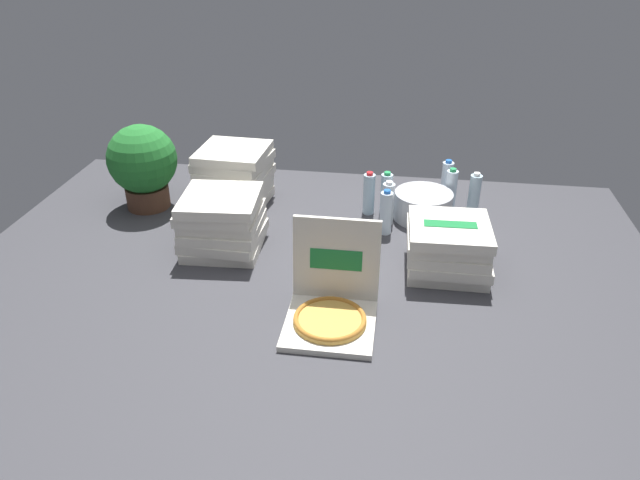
{
  "coord_description": "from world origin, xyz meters",
  "views": [
    {
      "loc": [
        0.37,
        -2.17,
        1.44
      ],
      "look_at": [
        0.04,
        0.1,
        0.14
      ],
      "focal_mm": 33.09,
      "sensor_mm": 36.0,
      "label": 1
    }
  ],
  "objects_px": {
    "open_pizza_box": "(332,303)",
    "water_bottle_1": "(447,181)",
    "pizza_stack_center_near": "(234,176)",
    "water_bottle_6": "(474,195)",
    "pizza_stack_center_far": "(222,222)",
    "ice_bucket": "(423,205)",
    "water_bottle_3": "(451,190)",
    "water_bottle_4": "(388,203)",
    "water_bottle_5": "(386,213)",
    "potted_plant": "(143,163)",
    "water_bottle_0": "(369,194)",
    "water_bottle_2": "(386,194)",
    "pizza_stack_right_mid": "(448,247)"
  },
  "relations": [
    {
      "from": "water_bottle_4",
      "to": "water_bottle_6",
      "type": "xyz_separation_m",
      "value": [
        0.45,
        0.17,
        0.0
      ]
    },
    {
      "from": "pizza_stack_center_near",
      "to": "water_bottle_1",
      "type": "xyz_separation_m",
      "value": [
        1.15,
        0.22,
        -0.05
      ]
    },
    {
      "from": "open_pizza_box",
      "to": "potted_plant",
      "type": "height_order",
      "value": "potted_plant"
    },
    {
      "from": "pizza_stack_center_far",
      "to": "water_bottle_3",
      "type": "bearing_deg",
      "value": 28.18
    },
    {
      "from": "water_bottle_0",
      "to": "water_bottle_3",
      "type": "distance_m",
      "value": 0.45
    },
    {
      "from": "pizza_stack_center_near",
      "to": "water_bottle_4",
      "type": "height_order",
      "value": "pizza_stack_center_near"
    },
    {
      "from": "potted_plant",
      "to": "pizza_stack_center_near",
      "type": "bearing_deg",
      "value": 12.25
    },
    {
      "from": "pizza_stack_right_mid",
      "to": "water_bottle_2",
      "type": "height_order",
      "value": "same"
    },
    {
      "from": "water_bottle_1",
      "to": "potted_plant",
      "type": "distance_m",
      "value": 1.65
    },
    {
      "from": "pizza_stack_center_far",
      "to": "water_bottle_1",
      "type": "relative_size",
      "value": 1.64
    },
    {
      "from": "pizza_stack_center_near",
      "to": "water_bottle_5",
      "type": "distance_m",
      "value": 0.86
    },
    {
      "from": "water_bottle_6",
      "to": "water_bottle_4",
      "type": "bearing_deg",
      "value": -158.68
    },
    {
      "from": "water_bottle_1",
      "to": "pizza_stack_center_far",
      "type": "bearing_deg",
      "value": -146.85
    },
    {
      "from": "ice_bucket",
      "to": "water_bottle_5",
      "type": "distance_m",
      "value": 0.27
    },
    {
      "from": "pizza_stack_center_near",
      "to": "ice_bucket",
      "type": "xyz_separation_m",
      "value": [
        1.02,
        -0.03,
        -0.09
      ]
    },
    {
      "from": "open_pizza_box",
      "to": "water_bottle_4",
      "type": "distance_m",
      "value": 0.88
    },
    {
      "from": "pizza_stack_center_far",
      "to": "potted_plant",
      "type": "xyz_separation_m",
      "value": [
        -0.54,
        0.38,
        0.11
      ]
    },
    {
      "from": "water_bottle_5",
      "to": "water_bottle_2",
      "type": "bearing_deg",
      "value": 92.37
    },
    {
      "from": "water_bottle_6",
      "to": "open_pizza_box",
      "type": "bearing_deg",
      "value": -121.34
    },
    {
      "from": "pizza_stack_center_near",
      "to": "ice_bucket",
      "type": "height_order",
      "value": "pizza_stack_center_near"
    },
    {
      "from": "open_pizza_box",
      "to": "pizza_stack_center_far",
      "type": "distance_m",
      "value": 0.76
    },
    {
      "from": "water_bottle_0",
      "to": "water_bottle_2",
      "type": "xyz_separation_m",
      "value": [
        0.09,
        0.01,
        0.0
      ]
    },
    {
      "from": "pizza_stack_right_mid",
      "to": "water_bottle_0",
      "type": "xyz_separation_m",
      "value": [
        -0.39,
        0.52,
        -0.0
      ]
    },
    {
      "from": "water_bottle_1",
      "to": "potted_plant",
      "type": "bearing_deg",
      "value": -168.78
    },
    {
      "from": "water_bottle_3",
      "to": "water_bottle_4",
      "type": "distance_m",
      "value": 0.39
    },
    {
      "from": "pizza_stack_center_far",
      "to": "water_bottle_3",
      "type": "xyz_separation_m",
      "value": [
        1.09,
        0.59,
        -0.03
      ]
    },
    {
      "from": "water_bottle_1",
      "to": "water_bottle_4",
      "type": "height_order",
      "value": "same"
    },
    {
      "from": "ice_bucket",
      "to": "open_pizza_box",
      "type": "bearing_deg",
      "value": -111.05
    },
    {
      "from": "ice_bucket",
      "to": "water_bottle_3",
      "type": "xyz_separation_m",
      "value": [
        0.15,
        0.13,
        0.04
      ]
    },
    {
      "from": "pizza_stack_center_near",
      "to": "water_bottle_6",
      "type": "xyz_separation_m",
      "value": [
        1.29,
        0.06,
        -0.05
      ]
    },
    {
      "from": "water_bottle_0",
      "to": "water_bottle_4",
      "type": "height_order",
      "value": "same"
    },
    {
      "from": "pizza_stack_center_far",
      "to": "ice_bucket",
      "type": "distance_m",
      "value": 1.05
    },
    {
      "from": "water_bottle_4",
      "to": "water_bottle_6",
      "type": "distance_m",
      "value": 0.48
    },
    {
      "from": "pizza_stack_center_far",
      "to": "water_bottle_1",
      "type": "bearing_deg",
      "value": 33.15
    },
    {
      "from": "water_bottle_6",
      "to": "water_bottle_1",
      "type": "bearing_deg",
      "value": 130.73
    },
    {
      "from": "water_bottle_5",
      "to": "potted_plant",
      "type": "distance_m",
      "value": 1.31
    },
    {
      "from": "ice_bucket",
      "to": "potted_plant",
      "type": "height_order",
      "value": "potted_plant"
    },
    {
      "from": "open_pizza_box",
      "to": "water_bottle_1",
      "type": "distance_m",
      "value": 1.29
    },
    {
      "from": "water_bottle_2",
      "to": "pizza_stack_center_near",
      "type": "bearing_deg",
      "value": -179.69
    },
    {
      "from": "water_bottle_1",
      "to": "water_bottle_3",
      "type": "height_order",
      "value": "same"
    },
    {
      "from": "ice_bucket",
      "to": "water_bottle_2",
      "type": "xyz_separation_m",
      "value": [
        -0.2,
        0.03,
        0.04
      ]
    },
    {
      "from": "pizza_stack_right_mid",
      "to": "potted_plant",
      "type": "relative_size",
      "value": 0.82
    },
    {
      "from": "water_bottle_2",
      "to": "open_pizza_box",
      "type": "bearing_deg",
      "value": -99.69
    },
    {
      "from": "water_bottle_0",
      "to": "water_bottle_5",
      "type": "xyz_separation_m",
      "value": [
        0.1,
        -0.21,
        0.0
      ]
    },
    {
      "from": "open_pizza_box",
      "to": "water_bottle_2",
      "type": "height_order",
      "value": "open_pizza_box"
    },
    {
      "from": "water_bottle_4",
      "to": "water_bottle_5",
      "type": "height_order",
      "value": "same"
    },
    {
      "from": "water_bottle_5",
      "to": "pizza_stack_center_far",
      "type": "bearing_deg",
      "value": -161.0
    },
    {
      "from": "pizza_stack_center_near",
      "to": "ice_bucket",
      "type": "bearing_deg",
      "value": -1.66
    },
    {
      "from": "pizza_stack_center_far",
      "to": "ice_bucket",
      "type": "xyz_separation_m",
      "value": [
        0.95,
        0.45,
        -0.07
      ]
    },
    {
      "from": "pizza_stack_center_far",
      "to": "pizza_stack_right_mid",
      "type": "bearing_deg",
      "value": -2.46
    }
  ]
}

